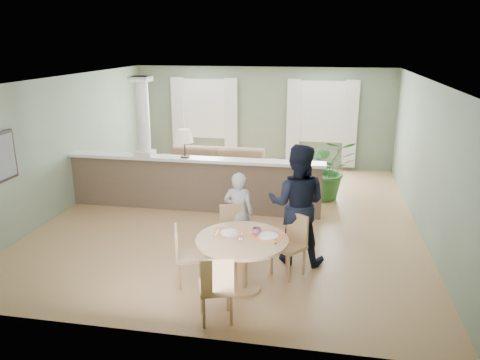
% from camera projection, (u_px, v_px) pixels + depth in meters
% --- Properties ---
extents(ground, '(8.00, 8.00, 0.00)m').
position_uv_depth(ground, '(235.00, 216.00, 9.36)').
color(ground, tan).
rests_on(ground, ground).
extents(room_shell, '(7.02, 8.02, 2.71)m').
position_uv_depth(room_shell, '(239.00, 121.00, 9.43)').
color(room_shell, gray).
rests_on(room_shell, ground).
extents(pony_wall, '(5.32, 0.38, 2.70)m').
position_uv_depth(pony_wall, '(189.00, 177.00, 9.51)').
color(pony_wall, brown).
rests_on(pony_wall, ground).
extents(sofa, '(2.97, 1.17, 0.87)m').
position_uv_depth(sofa, '(214.00, 168.00, 11.16)').
color(sofa, '#816146').
rests_on(sofa, ground).
extents(houseplant, '(1.38, 1.24, 1.37)m').
position_uv_depth(houseplant, '(327.00, 169.00, 10.21)').
color(houseplant, '#2C6729').
rests_on(houseplant, ground).
extents(dining_table, '(1.28, 1.28, 0.87)m').
position_uv_depth(dining_table, '(243.00, 249.00, 6.45)').
color(dining_table, tan).
rests_on(dining_table, ground).
extents(chair_far_boy, '(0.50, 0.50, 0.87)m').
position_uv_depth(chair_far_boy, '(232.00, 230.00, 7.44)').
color(chair_far_boy, tan).
rests_on(chair_far_boy, ground).
extents(chair_far_man, '(0.59, 0.59, 0.93)m').
position_uv_depth(chair_far_man, '(292.00, 242.00, 6.93)').
color(chair_far_man, tan).
rests_on(chair_far_man, ground).
extents(chair_near, '(0.53, 0.53, 0.92)m').
position_uv_depth(chair_near, '(217.00, 286.00, 5.69)').
color(chair_near, tan).
rests_on(chair_near, ground).
extents(chair_side, '(0.51, 0.51, 0.88)m').
position_uv_depth(chair_side, '(184.00, 253.00, 6.62)').
color(chair_side, tan).
rests_on(chair_side, ground).
extents(child_person, '(0.53, 0.37, 1.37)m').
position_uv_depth(child_person, '(239.00, 213.00, 7.56)').
color(child_person, '#A2A2A7').
rests_on(child_person, ground).
extents(man_person, '(0.97, 0.78, 1.90)m').
position_uv_depth(man_person, '(297.00, 204.00, 7.20)').
color(man_person, black).
rests_on(man_person, ground).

